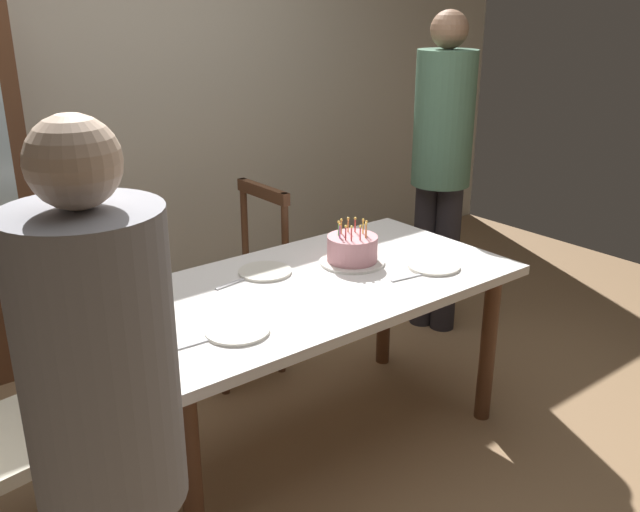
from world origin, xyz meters
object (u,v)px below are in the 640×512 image
(plate_near_celebrant, at_px, (237,331))
(person_celebrant, at_px, (109,441))
(plate_near_guest, at_px, (434,266))
(chair_spindle_back, at_px, (238,286))
(birthday_cake, at_px, (352,250))
(dining_table, at_px, (310,304))
(plate_far_side, at_px, (265,272))
(person_guest, at_px, (442,156))

(plate_near_celebrant, xyz_separation_m, person_celebrant, (-0.66, -0.56, 0.16))
(plate_near_guest, bearing_deg, chair_spindle_back, 112.03)
(plate_near_celebrant, bearing_deg, birthday_cake, 19.05)
(plate_near_guest, distance_m, person_celebrant, 1.73)
(dining_table, relative_size, plate_near_guest, 7.64)
(birthday_cake, height_order, plate_near_celebrant, birthday_cake)
(plate_far_side, height_order, plate_near_guest, same)
(dining_table, relative_size, chair_spindle_back, 1.77)
(birthday_cake, xyz_separation_m, plate_near_guest, (0.23, -0.25, -0.05))
(plate_far_side, xyz_separation_m, chair_spindle_back, (0.20, 0.56, -0.30))
(person_guest, bearing_deg, plate_near_guest, -138.91)
(plate_near_guest, bearing_deg, plate_near_celebrant, 180.00)
(birthday_cake, bearing_deg, chair_spindle_back, 102.22)
(person_celebrant, bearing_deg, birthday_cake, 30.07)
(chair_spindle_back, bearing_deg, plate_far_side, -110.12)
(dining_table, xyz_separation_m, plate_near_guest, (0.50, -0.19, 0.10))
(birthday_cake, xyz_separation_m, plate_near_celebrant, (-0.73, -0.25, -0.05))
(person_celebrant, bearing_deg, plate_far_side, 42.22)
(chair_spindle_back, xyz_separation_m, person_guest, (1.15, -0.28, 0.55))
(plate_near_celebrant, height_order, chair_spindle_back, chair_spindle_back)
(birthday_cake, distance_m, plate_near_guest, 0.35)
(dining_table, bearing_deg, person_celebrant, -146.31)
(birthday_cake, bearing_deg, person_guest, 22.61)
(plate_far_side, distance_m, person_guest, 1.41)
(plate_near_celebrant, bearing_deg, plate_near_guest, 0.00)
(dining_table, relative_size, birthday_cake, 6.01)
(dining_table, xyz_separation_m, plate_near_celebrant, (-0.46, -0.19, 0.10))
(plate_far_side, height_order, person_guest, person_guest)
(dining_table, height_order, chair_spindle_back, chair_spindle_back)
(chair_spindle_back, height_order, person_celebrant, person_celebrant)
(birthday_cake, relative_size, plate_far_side, 1.27)
(plate_near_celebrant, relative_size, chair_spindle_back, 0.23)
(plate_near_guest, xyz_separation_m, chair_spindle_back, (-0.38, 0.95, -0.30))
(dining_table, xyz_separation_m, plate_far_side, (-0.08, 0.19, 0.10))
(person_celebrant, distance_m, person_guest, 2.70)
(plate_near_celebrant, xyz_separation_m, plate_far_side, (0.38, 0.39, 0.00))
(dining_table, bearing_deg, chair_spindle_back, 80.91)
(dining_table, height_order, plate_near_guest, plate_near_guest)
(plate_near_celebrant, height_order, plate_near_guest, same)
(chair_spindle_back, bearing_deg, person_guest, -13.54)
(birthday_cake, bearing_deg, dining_table, -167.88)
(plate_far_side, xyz_separation_m, person_celebrant, (-1.04, -0.95, 0.16))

